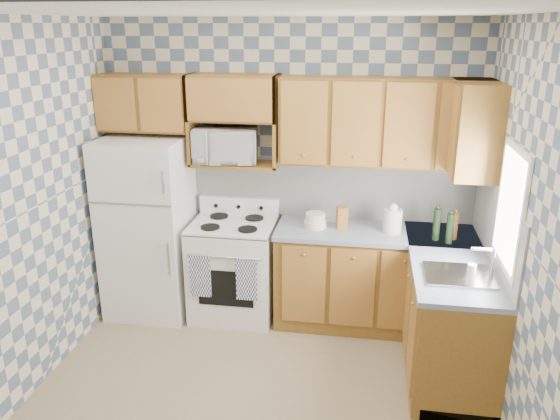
# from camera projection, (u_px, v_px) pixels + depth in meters

# --- Properties ---
(floor) EXTENTS (3.40, 3.40, 0.00)m
(floor) POSITION_uv_depth(u_px,v_px,m) (257.00, 403.00, 4.00)
(floor) COLOR #857252
(floor) RESTS_ON ground
(back_wall) EXTENTS (3.40, 0.02, 2.70)m
(back_wall) POSITION_uv_depth(u_px,v_px,m) (289.00, 170.00, 5.06)
(back_wall) COLOR slate
(back_wall) RESTS_ON ground
(right_wall) EXTENTS (0.02, 3.20, 2.70)m
(right_wall) POSITION_uv_depth(u_px,v_px,m) (528.00, 247.00, 3.31)
(right_wall) COLOR slate
(right_wall) RESTS_ON ground
(backsplash_back) EXTENTS (2.60, 0.02, 0.56)m
(backsplash_back) POSITION_uv_depth(u_px,v_px,m) (332.00, 188.00, 5.04)
(backsplash_back) COLOR white
(backsplash_back) RESTS_ON back_wall
(backsplash_right) EXTENTS (0.02, 1.60, 0.56)m
(backsplash_right) POSITION_uv_depth(u_px,v_px,m) (496.00, 225.00, 4.11)
(backsplash_right) COLOR white
(backsplash_right) RESTS_ON right_wall
(refrigerator) EXTENTS (0.75, 0.70, 1.68)m
(refrigerator) POSITION_uv_depth(u_px,v_px,m) (149.00, 227.00, 5.09)
(refrigerator) COLOR white
(refrigerator) RESTS_ON floor
(stove_body) EXTENTS (0.76, 0.65, 0.90)m
(stove_body) POSITION_uv_depth(u_px,v_px,m) (234.00, 270.00, 5.12)
(stove_body) COLOR white
(stove_body) RESTS_ON floor
(cooktop) EXTENTS (0.76, 0.65, 0.02)m
(cooktop) POSITION_uv_depth(u_px,v_px,m) (233.00, 225.00, 4.97)
(cooktop) COLOR silver
(cooktop) RESTS_ON stove_body
(backguard) EXTENTS (0.76, 0.08, 0.17)m
(backguard) POSITION_uv_depth(u_px,v_px,m) (239.00, 205.00, 5.20)
(backguard) COLOR white
(backguard) RESTS_ON cooktop
(dish_towel_left) EXTENTS (0.19, 0.02, 0.39)m
(dish_towel_left) POSITION_uv_depth(u_px,v_px,m) (200.00, 276.00, 4.80)
(dish_towel_left) COLOR navy
(dish_towel_left) RESTS_ON stove_body
(dish_towel_right) EXTENTS (0.19, 0.02, 0.39)m
(dish_towel_right) POSITION_uv_depth(u_px,v_px,m) (247.00, 279.00, 4.74)
(dish_towel_right) COLOR navy
(dish_towel_right) RESTS_ON stove_body
(base_cabinets_back) EXTENTS (1.75, 0.60, 0.88)m
(base_cabinets_back) POSITION_uv_depth(u_px,v_px,m) (374.00, 279.00, 4.95)
(base_cabinets_back) COLOR brown
(base_cabinets_back) RESTS_ON floor
(base_cabinets_right) EXTENTS (0.60, 1.60, 0.88)m
(base_cabinets_right) POSITION_uv_depth(u_px,v_px,m) (446.00, 311.00, 4.40)
(base_cabinets_right) COLOR brown
(base_cabinets_right) RESTS_ON floor
(countertop_back) EXTENTS (1.77, 0.63, 0.04)m
(countertop_back) POSITION_uv_depth(u_px,v_px,m) (377.00, 232.00, 4.80)
(countertop_back) COLOR slate
(countertop_back) RESTS_ON base_cabinets_back
(countertop_right) EXTENTS (0.63, 1.60, 0.04)m
(countertop_right) POSITION_uv_depth(u_px,v_px,m) (451.00, 259.00, 4.25)
(countertop_right) COLOR slate
(countertop_right) RESTS_ON base_cabinets_right
(upper_cabinets_back) EXTENTS (1.75, 0.33, 0.74)m
(upper_cabinets_back) POSITION_uv_depth(u_px,v_px,m) (383.00, 122.00, 4.62)
(upper_cabinets_back) COLOR brown
(upper_cabinets_back) RESTS_ON back_wall
(upper_cabinets_fridge) EXTENTS (0.82, 0.33, 0.50)m
(upper_cabinets_fridge) POSITION_uv_depth(u_px,v_px,m) (145.00, 103.00, 4.90)
(upper_cabinets_fridge) COLOR brown
(upper_cabinets_fridge) RESTS_ON back_wall
(upper_cabinets_right) EXTENTS (0.33, 0.70, 0.74)m
(upper_cabinets_right) POSITION_uv_depth(u_px,v_px,m) (474.00, 128.00, 4.34)
(upper_cabinets_right) COLOR brown
(upper_cabinets_right) RESTS_ON right_wall
(microwave_shelf) EXTENTS (0.80, 0.33, 0.03)m
(microwave_shelf) POSITION_uv_depth(u_px,v_px,m) (235.00, 164.00, 4.95)
(microwave_shelf) COLOR brown
(microwave_shelf) RESTS_ON back_wall
(microwave) EXTENTS (0.62, 0.46, 0.31)m
(microwave) POSITION_uv_depth(u_px,v_px,m) (226.00, 145.00, 4.92)
(microwave) COLOR white
(microwave) RESTS_ON microwave_shelf
(sink) EXTENTS (0.48, 0.40, 0.03)m
(sink) POSITION_uv_depth(u_px,v_px,m) (459.00, 276.00, 3.91)
(sink) COLOR #B7B7BC
(sink) RESTS_ON countertop_right
(window) EXTENTS (0.02, 0.66, 0.86)m
(window) POSITION_uv_depth(u_px,v_px,m) (510.00, 208.00, 3.70)
(window) COLOR white
(window) RESTS_ON right_wall
(bottle_0) EXTENTS (0.06, 0.06, 0.27)m
(bottle_0) POSITION_uv_depth(u_px,v_px,m) (437.00, 224.00, 4.54)
(bottle_0) COLOR black
(bottle_0) RESTS_ON countertop_back
(bottle_1) EXTENTS (0.06, 0.06, 0.26)m
(bottle_1) POSITION_uv_depth(u_px,v_px,m) (450.00, 229.00, 4.47)
(bottle_1) COLOR black
(bottle_1) RESTS_ON countertop_back
(bottle_2) EXTENTS (0.06, 0.06, 0.24)m
(bottle_2) POSITION_uv_depth(u_px,v_px,m) (454.00, 226.00, 4.56)
(bottle_2) COLOR #553314
(bottle_2) RESTS_ON countertop_back
(knife_block) EXTENTS (0.11, 0.11, 0.20)m
(knife_block) POSITION_uv_depth(u_px,v_px,m) (342.00, 218.00, 4.81)
(knife_block) COLOR brown
(knife_block) RESTS_ON countertop_back
(electric_kettle) EXTENTS (0.16, 0.16, 0.20)m
(electric_kettle) POSITION_uv_depth(u_px,v_px,m) (393.00, 221.00, 4.72)
(electric_kettle) COLOR white
(electric_kettle) RESTS_ON countertop_back
(food_containers) EXTENTS (0.20, 0.20, 0.13)m
(food_containers) POSITION_uv_depth(u_px,v_px,m) (315.00, 220.00, 4.85)
(food_containers) COLOR silver
(food_containers) RESTS_ON countertop_back
(soap_bottle) EXTENTS (0.06, 0.06, 0.17)m
(soap_bottle) POSITION_uv_depth(u_px,v_px,m) (471.00, 276.00, 3.73)
(soap_bottle) COLOR silver
(soap_bottle) RESTS_ON countertop_right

